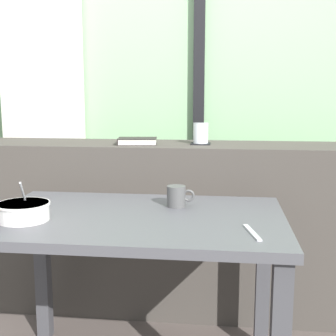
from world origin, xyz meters
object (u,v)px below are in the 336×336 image
Objects in this scene: closed_book at (137,141)px; soup_bowl at (23,211)px; fork_utensil at (252,232)px; ceramic_mug at (177,196)px; juice_glass at (201,134)px; breakfast_table at (136,242)px; coaster_square at (201,144)px.

closed_book reaches higher than soup_bowl.
closed_book is 1.00m from fork_utensil.
closed_book is 0.83m from soup_bowl.
closed_book reaches higher than ceramic_mug.
closed_book reaches higher than fork_utensil.
breakfast_table is at bearing -106.68° from juice_glass.
breakfast_table is at bearing 144.68° from fork_utensil.
coaster_square is 0.57m from ceramic_mug.
fork_utensil is at bearing -4.10° from soup_bowl.
breakfast_table is 11.16× the size of coaster_square.
fork_utensil reaches higher than breakfast_table.
coaster_square reaches higher than ceramic_mug.
fork_utensil is at bearing -76.13° from juice_glass.
ceramic_mug is at bearing 45.89° from breakfast_table.
breakfast_table is at bearing -134.11° from ceramic_mug.
soup_bowl is (-0.60, -0.81, -0.21)m from juice_glass.
ceramic_mug is at bearing -97.05° from coaster_square.
juice_glass is at bearing 0.00° from coaster_square.
coaster_square is (0.21, 0.69, 0.30)m from breakfast_table.
soup_bowl is at bearing -153.76° from ceramic_mug.
breakfast_table is 0.43m from soup_bowl.
soup_bowl is at bearing -109.76° from closed_book.
soup_bowl is 1.70× the size of ceramic_mug.
ceramic_mug is (-0.07, -0.55, -0.15)m from coaster_square.
juice_glass is 0.92× the size of ceramic_mug.
coaster_square reaches higher than soup_bowl.
coaster_square is 0.52× the size of soup_bowl.
breakfast_table is at bearing -79.84° from closed_book.
breakfast_table is 0.73m from closed_book.
juice_glass is 0.59m from ceramic_mug.
breakfast_table is 9.88× the size of ceramic_mug.
breakfast_table is 5.25× the size of closed_book.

